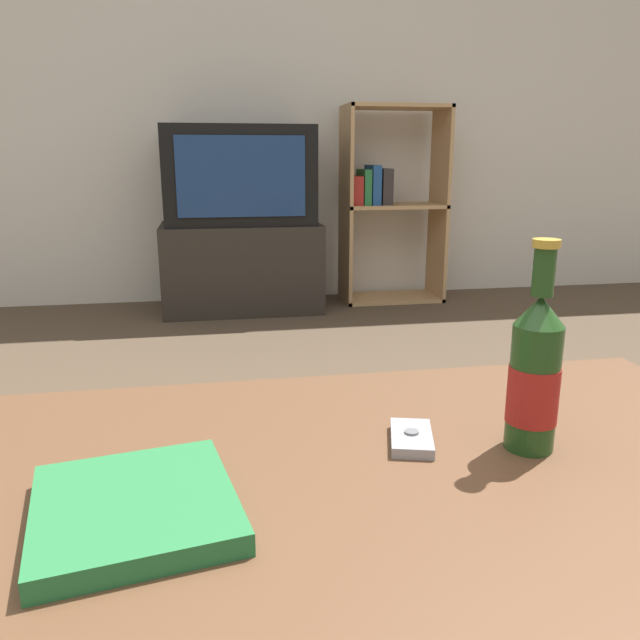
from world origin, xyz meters
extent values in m
cube|color=beige|center=(0.00, 3.02, 1.30)|extent=(8.00, 0.05, 2.60)
cube|color=brown|center=(0.00, 0.00, 0.43)|extent=(1.35, 0.67, 0.04)
cylinder|color=#492F1E|center=(0.61, 0.28, 0.21)|extent=(0.07, 0.07, 0.41)
cube|color=#28231E|center=(0.11, 2.72, 0.23)|extent=(0.84, 0.46, 0.47)
cube|color=black|center=(0.11, 2.72, 0.72)|extent=(0.77, 0.42, 0.50)
cube|color=navy|center=(0.11, 2.51, 0.72)|extent=(0.63, 0.01, 0.39)
cube|color=tan|center=(0.70, 2.81, 0.54)|extent=(0.02, 0.30, 1.09)
cube|color=tan|center=(1.25, 2.81, 0.54)|extent=(0.02, 0.30, 1.09)
cube|color=tan|center=(0.97, 2.81, 0.01)|extent=(0.57, 0.30, 0.02)
cube|color=tan|center=(0.97, 2.81, 0.54)|extent=(0.57, 0.30, 0.02)
cube|color=tan|center=(0.97, 2.81, 1.08)|extent=(0.57, 0.30, 0.02)
cube|color=maroon|center=(0.75, 2.81, 0.63)|extent=(0.06, 0.21, 0.16)
cube|color=#236B38|center=(0.80, 2.81, 0.65)|extent=(0.04, 0.21, 0.19)
cube|color=navy|center=(0.85, 2.81, 0.66)|extent=(0.05, 0.21, 0.22)
cube|color=#2D2828|center=(0.91, 2.81, 0.65)|extent=(0.06, 0.21, 0.20)
cylinder|color=#1E4219|center=(0.32, 0.03, 0.53)|extent=(0.06, 0.06, 0.16)
cylinder|color=maroon|center=(0.32, 0.03, 0.53)|extent=(0.06, 0.06, 0.07)
cone|color=#1E4219|center=(0.32, 0.03, 0.63)|extent=(0.06, 0.06, 0.04)
cylinder|color=#1E4219|center=(0.32, 0.03, 0.68)|extent=(0.03, 0.03, 0.06)
cylinder|color=#B79333|center=(0.32, 0.03, 0.71)|extent=(0.03, 0.03, 0.01)
cube|color=gray|center=(0.18, 0.07, 0.46)|extent=(0.08, 0.10, 0.01)
cylinder|color=slate|center=(0.18, 0.07, 0.47)|extent=(0.02, 0.02, 0.00)
cube|color=#236B38|center=(-0.15, -0.05, 0.47)|extent=(0.23, 0.24, 0.02)
camera|label=1|loc=(-0.07, -0.64, 0.81)|focal=35.00mm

